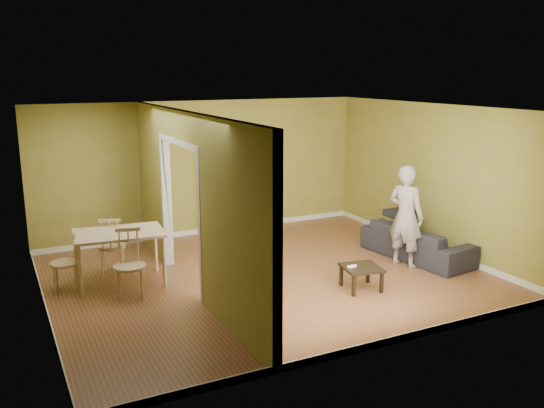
{
  "coord_description": "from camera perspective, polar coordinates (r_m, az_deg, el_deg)",
  "views": [
    {
      "loc": [
        -3.72,
        -7.69,
        3.15
      ],
      "look_at": [
        0.2,
        0.2,
        1.1
      ],
      "focal_mm": 38.0,
      "sensor_mm": 36.0,
      "label": 1
    }
  ],
  "objects": [
    {
      "name": "chair_near",
      "position": [
        8.36,
        -13.95,
        -5.84
      ],
      "size": [
        0.54,
        0.54,
        0.98
      ],
      "primitive_type": null,
      "rotation": [
        0.0,
        0.0,
        -0.24
      ],
      "color": "tan",
      "rests_on": "ground"
    },
    {
      "name": "partition",
      "position": [
        8.3,
        -8.06,
        0.09
      ],
      "size": [
        0.22,
        5.5,
        2.6
      ],
      "primitive_type": null,
      "color": "#9D9444",
      "rests_on": "ground"
    },
    {
      "name": "wall_speaker",
      "position": [
        11.69,
        0.28,
        6.95
      ],
      "size": [
        0.1,
        0.1,
        0.1
      ],
      "primitive_type": "cube",
      "color": "black",
      "rests_on": "room_shell"
    },
    {
      "name": "bookshelf",
      "position": [
        11.27,
        -5.11,
        1.54
      ],
      "size": [
        0.76,
        0.33,
        1.81
      ],
      "color": "white",
      "rests_on": "ground"
    },
    {
      "name": "coffee_table",
      "position": [
        8.58,
        8.85,
        -6.46
      ],
      "size": [
        0.53,
        0.53,
        0.35
      ],
      "rotation": [
        0.0,
        0.0,
        -0.16
      ],
      "color": "black",
      "rests_on": "ground"
    },
    {
      "name": "person",
      "position": [
        9.55,
        13.15,
        -0.32
      ],
      "size": [
        0.87,
        0.78,
        1.98
      ],
      "primitive_type": "imported",
      "rotation": [
        0.0,
        0.0,
        1.92
      ],
      "color": "slate",
      "rests_on": "ground"
    },
    {
      "name": "paper_box_navy_c",
      "position": [
        11.13,
        -5.12,
        4.12
      ],
      "size": [
        0.44,
        0.28,
        0.22
      ],
      "primitive_type": "cube",
      "color": "navy",
      "rests_on": "bookshelf"
    },
    {
      "name": "paper_box_navy_b",
      "position": [
        11.17,
        -5.06,
        2.98
      ],
      "size": [
        0.42,
        0.28,
        0.22
      ],
      "primitive_type": "cube",
      "color": "#19204C",
      "rests_on": "bookshelf"
    },
    {
      "name": "room_shell",
      "position": [
        8.74,
        -0.59,
        0.88
      ],
      "size": [
        6.5,
        6.5,
        6.5
      ],
      "color": "brown",
      "rests_on": "ground"
    },
    {
      "name": "chair_left",
      "position": [
        8.89,
        -19.86,
        -5.36
      ],
      "size": [
        0.49,
        0.49,
        0.91
      ],
      "primitive_type": null,
      "rotation": [
        0.0,
        0.0,
        -1.78
      ],
      "color": "tan",
      "rests_on": "ground"
    },
    {
      "name": "dining_table",
      "position": [
        8.88,
        -14.92,
        -3.18
      ],
      "size": [
        1.29,
        0.86,
        0.81
      ],
      "rotation": [
        0.0,
        0.0,
        -0.1
      ],
      "color": "#CEB37F",
      "rests_on": "ground"
    },
    {
      "name": "paper_box_teal",
      "position": [
        11.21,
        -5.38,
        1.22
      ],
      "size": [
        0.46,
        0.3,
        0.24
      ],
      "primitive_type": "cube",
      "color": "#297A60",
      "rests_on": "bookshelf"
    },
    {
      "name": "chair_far",
      "position": [
        9.44,
        -15.58,
        -3.92
      ],
      "size": [
        0.53,
        0.53,
        0.93
      ],
      "primitive_type": null,
      "rotation": [
        0.0,
        0.0,
        2.85
      ],
      "color": "tan",
      "rests_on": "ground"
    },
    {
      "name": "paper_box_navy_a",
      "position": [
        11.31,
        -4.95,
        -0.5
      ],
      "size": [
        0.46,
        0.3,
        0.23
      ],
      "primitive_type": "cube",
      "color": "navy",
      "rests_on": "bookshelf"
    },
    {
      "name": "sofa",
      "position": [
        10.14,
        14.19,
        -3.15
      ],
      "size": [
        2.1,
        1.12,
        0.76
      ],
      "primitive_type": "imported",
      "rotation": [
        0.0,
        0.0,
        1.7
      ],
      "color": "black",
      "rests_on": "ground"
    },
    {
      "name": "game_controller",
      "position": [
        8.51,
        7.91,
        -6.13
      ],
      "size": [
        0.14,
        0.04,
        0.03
      ],
      "primitive_type": "cube",
      "color": "white",
      "rests_on": "coffee_table"
    }
  ]
}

